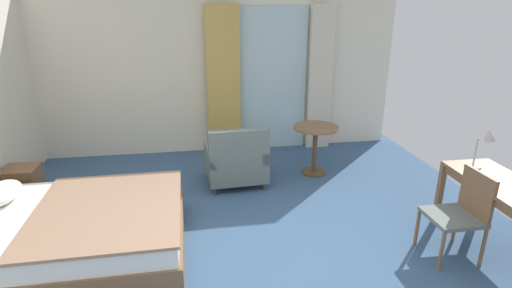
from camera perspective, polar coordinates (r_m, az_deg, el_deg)
ground at (r=4.05m, az=-1.14°, el=-17.71°), size 6.34×7.29×0.10m
wall_back at (r=6.67m, az=-5.41°, el=10.37°), size 5.94×0.12×2.70m
balcony_glass_door at (r=6.74m, az=2.25°, el=9.14°), size 1.19×0.02×2.37m
curtain_panel_left at (r=6.53m, az=-4.68°, el=8.90°), size 0.54×0.10×2.41m
curtain_panel_right at (r=6.85m, az=9.20°, el=9.22°), size 0.40×0.10×2.41m
bed at (r=4.43m, az=-25.59°, el=-11.30°), size 2.21×1.69×1.05m
nightstand at (r=5.83m, az=-30.41°, el=-5.10°), size 0.40×0.38×0.48m
writing_desk at (r=4.54m, az=32.62°, el=-6.29°), size 0.61×1.44×0.75m
desk_chair at (r=4.41m, az=27.43°, el=-8.45°), size 0.48×0.46×0.89m
desk_lamp at (r=4.78m, az=30.05°, el=0.10°), size 0.26×0.17×0.43m
armchair_by_window at (r=5.49m, az=-2.84°, el=-2.58°), size 0.84×0.80×0.88m
round_cafe_table at (r=5.85m, az=8.51°, el=0.71°), size 0.65×0.65×0.73m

